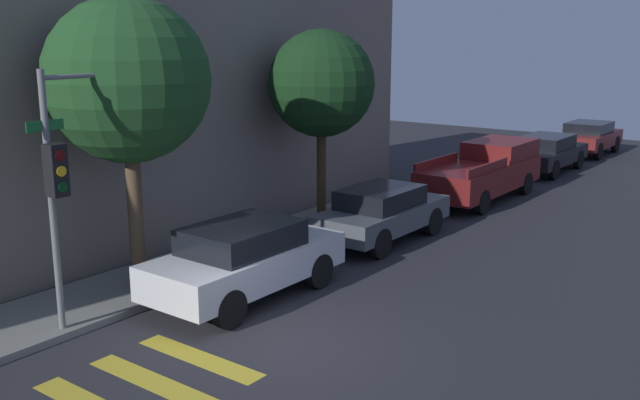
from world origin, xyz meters
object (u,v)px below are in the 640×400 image
sedan_far_end (547,152)px  pickup_truck (484,171)px  sedan_tail_of_row (589,137)px  tree_near_corner (128,81)px  sedan_near_corner (245,259)px  sedan_middle (382,212)px  traffic_light_pole (73,155)px  tree_midblock (321,84)px

sedan_far_end → pickup_truck: bearing=-180.0°
sedan_tail_of_row → tree_near_corner: size_ratio=0.70×
sedan_near_corner → sedan_middle: size_ratio=1.03×
sedan_near_corner → sedan_far_end: bearing=-0.0°
sedan_far_end → sedan_tail_of_row: bearing=0.0°
pickup_truck → tree_near_corner: size_ratio=0.92×
traffic_light_pole → tree_near_corner: tree_near_corner is taller
traffic_light_pole → pickup_truck: size_ratio=0.84×
sedan_far_end → tree_near_corner: size_ratio=0.77×
pickup_truck → tree_midblock: bearing=160.1°
tree_near_corner → traffic_light_pole: bearing=-155.1°
sedan_middle → pickup_truck: pickup_truck is taller
pickup_truck → sedan_middle: bearing=180.0°
traffic_light_pole → tree_midblock: (8.41, 0.91, 0.73)m
sedan_middle → tree_near_corner: tree_near_corner is taller
sedan_middle → sedan_far_end: bearing=0.0°
traffic_light_pole → sedan_middle: size_ratio=1.11×
sedan_far_end → tree_midblock: 12.49m
pickup_truck → tree_near_corner: (-12.46, 2.18, 3.44)m
sedan_near_corner → pickup_truck: 11.49m
sedan_near_corner → sedan_tail_of_row: size_ratio=1.03×
sedan_tail_of_row → sedan_middle: bearing=-180.0°
tree_near_corner → tree_midblock: (6.45, 0.00, -0.40)m
traffic_light_pole → sedan_near_corner: (2.93, -1.27, -2.40)m
sedan_near_corner → sedan_far_end: (17.36, -0.00, -0.06)m
sedan_near_corner → sedan_tail_of_row: bearing=0.0°
sedan_tail_of_row → tree_midblock: tree_midblock is taller
sedan_middle → pickup_truck: 6.29m
sedan_near_corner → sedan_tail_of_row: (22.70, 0.00, -0.05)m
sedan_far_end → tree_midblock: (-11.88, 2.18, 3.19)m
pickup_truck → tree_near_corner: 13.11m
traffic_light_pole → tree_midblock: 8.49m
sedan_near_corner → sedan_far_end: sedan_near_corner is taller
sedan_middle → tree_midblock: size_ratio=0.78×
sedan_middle → tree_midblock: (0.28, 2.18, 3.20)m
traffic_light_pole → sedan_tail_of_row: 25.77m
sedan_near_corner → tree_near_corner: 4.26m
sedan_near_corner → tree_near_corner: bearing=113.9°
pickup_truck → tree_midblock: (-6.01, 2.18, 3.04)m
traffic_light_pole → tree_near_corner: size_ratio=0.78×
sedan_middle → sedan_far_end: sedan_far_end is taller
traffic_light_pole → sedan_far_end: 20.48m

